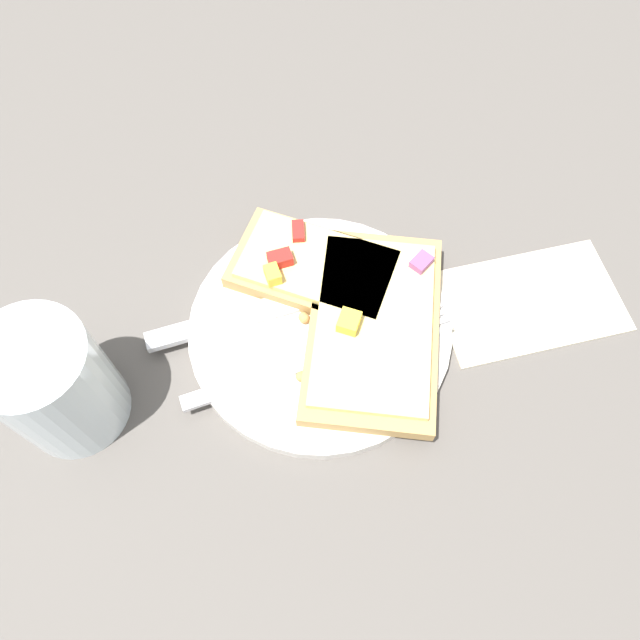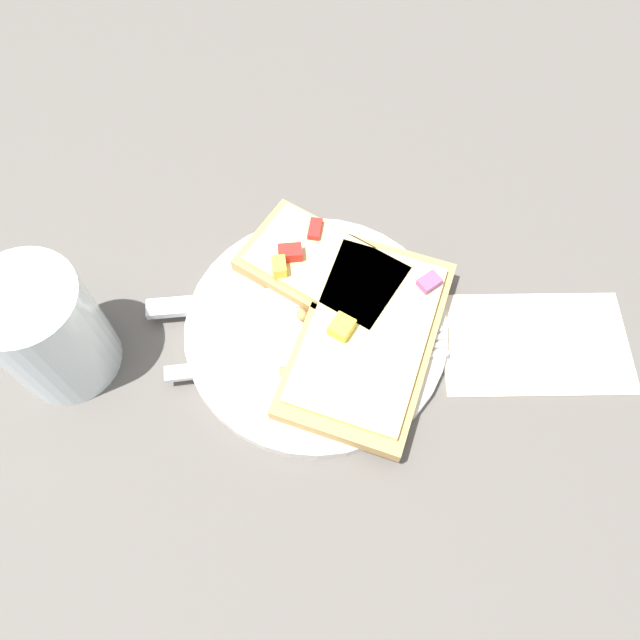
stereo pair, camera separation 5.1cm
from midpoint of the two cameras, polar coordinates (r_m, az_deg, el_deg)
The scene contains 9 objects.
ground_plane at distance 0.53m, azimuth 2.74°, elevation -1.35°, with size 4.00×4.00×0.00m, color #56514C.
plate at distance 0.53m, azimuth 2.77°, elevation -1.07°, with size 0.22×0.22×0.01m.
fork at distance 0.51m, azimuth 3.53°, elevation -3.55°, with size 0.23×0.05×0.01m.
knife at distance 0.53m, azimuth -2.53°, elevation 1.57°, with size 0.23×0.04×0.01m.
pizza_slice_main at distance 0.51m, azimuth 7.59°, elevation -1.76°, with size 0.16×0.20×0.03m.
pizza_slice_corner at distance 0.54m, azimuth 3.54°, elevation 4.44°, with size 0.16×0.15×0.03m.
crumb_scatter at distance 0.52m, azimuth 3.45°, elevation -0.01°, with size 0.10×0.09×0.01m.
drinking_glass at distance 0.50m, azimuth -20.69°, elevation -1.22°, with size 0.08×0.08×0.11m.
napkin at distance 0.56m, azimuth 21.86°, elevation -2.19°, with size 0.16×0.09×0.01m.
Camera 2 is at (-0.00, -0.23, 0.48)m, focal length 35.00 mm.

